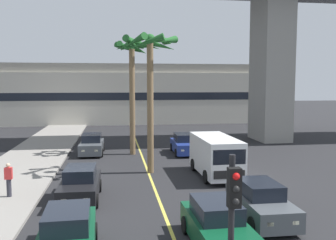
% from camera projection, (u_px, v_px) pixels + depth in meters
% --- Properties ---
extents(lane_stripe_center, '(0.14, 56.00, 0.01)m').
position_uv_depth(lane_stripe_center, '(146.00, 167.00, 24.72)').
color(lane_stripe_center, '#DBCC4C').
rests_on(lane_stripe_center, ground).
extents(pier_building_backdrop, '(37.24, 8.04, 8.09)m').
position_uv_depth(pier_building_backdrop, '(129.00, 94.00, 52.92)').
color(pier_building_backdrop, beige).
rests_on(pier_building_backdrop, ground).
extents(car_queue_front, '(1.92, 4.14, 1.56)m').
position_uv_depth(car_queue_front, '(217.00, 226.00, 12.75)').
color(car_queue_front, '#0C4728').
rests_on(car_queue_front, ground).
extents(car_queue_second, '(1.90, 4.13, 1.56)m').
position_uv_depth(car_queue_second, '(92.00, 145.00, 29.32)').
color(car_queue_second, '#4C5156').
rests_on(car_queue_second, ground).
extents(car_queue_third, '(1.84, 4.10, 1.56)m').
position_uv_depth(car_queue_third, '(261.00, 203.00, 15.20)').
color(car_queue_third, '#4C5156').
rests_on(car_queue_third, ground).
extents(car_queue_fourth, '(1.89, 4.13, 1.56)m').
position_uv_depth(car_queue_fourth, '(184.00, 145.00, 29.51)').
color(car_queue_fourth, navy).
rests_on(car_queue_fourth, ground).
extents(car_queue_fifth, '(1.90, 4.13, 1.56)m').
position_uv_depth(car_queue_fifth, '(80.00, 185.00, 17.83)').
color(car_queue_fifth, black).
rests_on(car_queue_fifth, ground).
extents(car_queue_sixth, '(1.94, 4.15, 1.56)m').
position_uv_depth(car_queue_sixth, '(67.00, 236.00, 11.85)').
color(car_queue_sixth, '#0C4728').
rests_on(car_queue_sixth, ground).
extents(delivery_van, '(2.22, 5.28, 2.36)m').
position_uv_depth(delivery_van, '(215.00, 155.00, 22.29)').
color(delivery_van, white).
rests_on(delivery_van, ground).
extents(traffic_light_median_near, '(0.24, 0.37, 4.20)m').
position_uv_depth(traffic_light_median_near, '(232.00, 232.00, 7.17)').
color(traffic_light_median_near, black).
rests_on(traffic_light_median_near, ground).
extents(palm_tree_near_median, '(3.42, 3.44, 8.48)m').
position_uv_depth(palm_tree_near_median, '(150.00, 62.00, 22.64)').
color(palm_tree_near_median, brown).
rests_on(palm_tree_near_median, ground).
extents(palm_tree_mid_median, '(2.71, 2.72, 8.75)m').
position_uv_depth(palm_tree_mid_median, '(132.00, 66.00, 28.63)').
color(palm_tree_mid_median, brown).
rests_on(palm_tree_mid_median, ground).
extents(pedestrian_near_crosswalk, '(0.34, 0.22, 1.62)m').
position_uv_depth(pedestrian_near_crosswalk, '(9.00, 179.00, 17.82)').
color(pedestrian_near_crosswalk, '#2D2D38').
rests_on(pedestrian_near_crosswalk, sidewalk_left).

